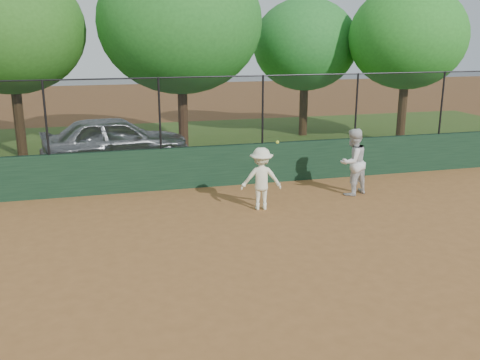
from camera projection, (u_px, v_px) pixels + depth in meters
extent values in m
plane|color=#915B2E|center=(229.00, 275.00, 9.95)|extent=(80.00, 80.00, 0.00)
cube|color=#193822|center=(179.00, 168.00, 15.38)|extent=(26.00, 0.20, 1.20)
cube|color=#375A1C|center=(157.00, 147.00, 21.13)|extent=(36.00, 12.00, 0.01)
imported|color=#9FA4A9|center=(116.00, 140.00, 18.20)|extent=(5.12, 2.54, 1.68)
imported|color=silver|center=(353.00, 162.00, 14.72)|extent=(1.10, 0.99, 1.85)
imported|color=white|center=(261.00, 179.00, 13.51)|extent=(1.13, 0.77, 1.60)
sphere|color=#CBE432|center=(277.00, 142.00, 12.96)|extent=(0.08, 0.08, 0.08)
cube|color=black|center=(177.00, 113.00, 14.96)|extent=(26.00, 0.02, 2.00)
cylinder|color=black|center=(176.00, 77.00, 14.70)|extent=(26.00, 0.04, 0.04)
cylinder|color=black|center=(46.00, 118.00, 14.09)|extent=(0.06, 0.06, 2.00)
cylinder|color=black|center=(160.00, 114.00, 14.83)|extent=(0.06, 0.06, 2.00)
cylinder|color=black|center=(263.00, 110.00, 15.58)|extent=(0.06, 0.06, 2.00)
cylinder|color=black|center=(356.00, 106.00, 16.33)|extent=(0.06, 0.06, 2.00)
cylinder|color=black|center=(442.00, 103.00, 17.07)|extent=(0.06, 0.06, 2.00)
cylinder|color=#412C16|center=(19.00, 122.00, 19.31)|extent=(0.36, 0.36, 2.49)
ellipsoid|color=#2A601B|center=(9.00, 29.00, 18.45)|extent=(5.16, 4.69, 4.46)
cylinder|color=#492D1A|center=(183.00, 120.00, 19.92)|extent=(0.36, 0.36, 2.47)
ellipsoid|color=#236921|center=(180.00, 22.00, 19.00)|extent=(5.87, 5.34, 5.07)
cylinder|color=#432C16|center=(303.00, 111.00, 23.41)|extent=(0.36, 0.36, 2.17)
ellipsoid|color=#226925|center=(305.00, 44.00, 22.66)|extent=(4.48, 4.07, 3.87)
cylinder|color=#4D331B|center=(402.00, 113.00, 21.82)|extent=(0.36, 0.36, 2.39)
ellipsoid|color=#257521|center=(408.00, 37.00, 21.02)|extent=(4.74, 4.30, 4.09)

